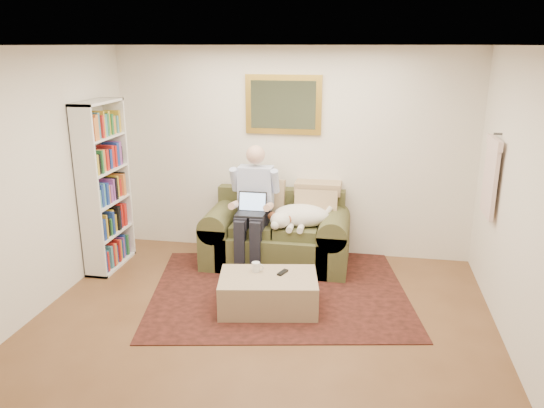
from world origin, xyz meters
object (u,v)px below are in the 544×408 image
(seated_man, at_px, (253,209))
(sleeping_dog, at_px, (302,215))
(laptop, at_px, (251,208))
(ottoman, at_px, (268,293))
(bookshelf, at_px, (104,186))
(coffee_mug, at_px, (256,267))
(sofa, at_px, (277,240))

(seated_man, relative_size, sleeping_dog, 2.04)
(laptop, relative_size, ottoman, 0.34)
(seated_man, height_order, bookshelf, bookshelf)
(laptop, height_order, ottoman, laptop)
(bookshelf, bearing_deg, coffee_mug, -18.53)
(seated_man, bearing_deg, bookshelf, -171.30)
(laptop, relative_size, bookshelf, 0.17)
(sofa, bearing_deg, sleeping_dog, -15.74)
(seated_man, xyz_separation_m, laptop, (0.00, -0.07, 0.04))
(sofa, distance_m, seated_man, 0.53)
(ottoman, relative_size, bookshelf, 0.49)
(ottoman, xyz_separation_m, bookshelf, (-2.11, 0.76, 0.82))
(seated_man, bearing_deg, sofa, 31.45)
(ottoman, height_order, coffee_mug, coffee_mug)
(sofa, xyz_separation_m, bookshelf, (-1.99, -0.43, 0.70))
(seated_man, distance_m, coffee_mug, 1.01)
(sofa, bearing_deg, coffee_mug, -91.60)
(seated_man, distance_m, ottoman, 1.23)
(coffee_mug, bearing_deg, seated_man, 104.07)
(seated_man, relative_size, bookshelf, 0.73)
(ottoman, xyz_separation_m, coffee_mug, (-0.15, 0.10, 0.23))
(sleeping_dog, distance_m, coffee_mug, 1.08)
(sofa, relative_size, bookshelf, 0.87)
(sleeping_dog, height_order, bookshelf, bookshelf)
(sofa, relative_size, seated_man, 1.19)
(sofa, bearing_deg, seated_man, -148.55)
(sleeping_dog, relative_size, ottoman, 0.73)
(seated_man, xyz_separation_m, coffee_mug, (0.23, -0.92, -0.33))
(ottoman, bearing_deg, sofa, 95.72)
(seated_man, relative_size, laptop, 4.33)
(coffee_mug, xyz_separation_m, bookshelf, (-1.96, 0.66, 0.59))
(sleeping_dog, height_order, coffee_mug, sleeping_dog)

